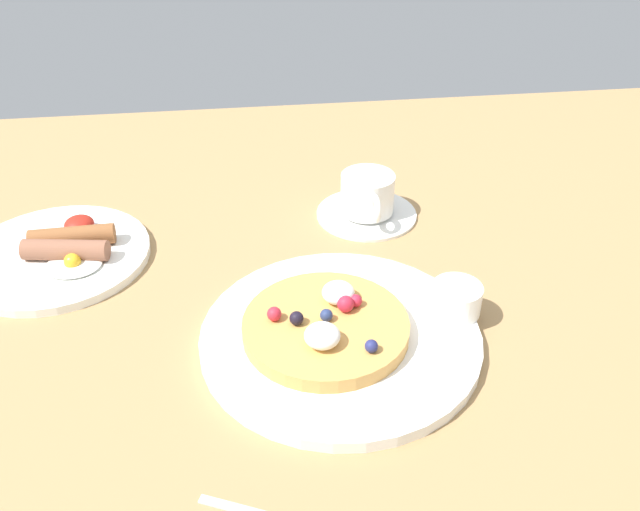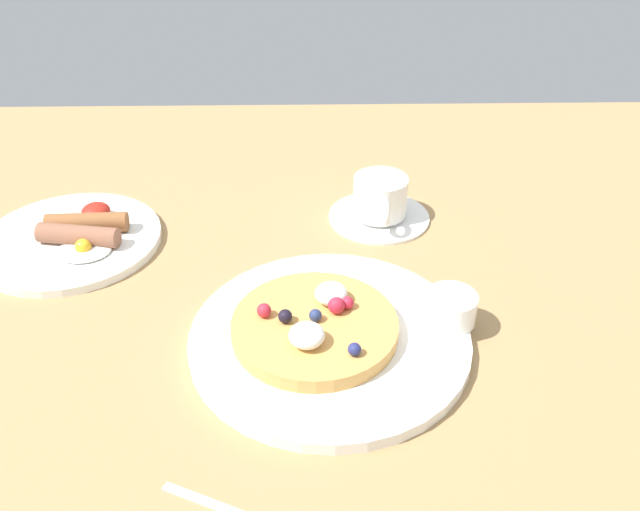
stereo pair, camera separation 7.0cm
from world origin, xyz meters
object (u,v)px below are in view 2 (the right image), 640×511
(coffee_saucer, at_px, (379,216))
(coffee_cup, at_px, (380,196))
(pancake_plate, at_px, (330,338))
(breakfast_plate, at_px, (70,240))
(syrup_ramekin, at_px, (451,308))

(coffee_saucer, bearing_deg, coffee_cup, -87.95)
(pancake_plate, bearing_deg, coffee_cup, 73.23)
(pancake_plate, relative_size, coffee_cup, 2.91)
(pancake_plate, height_order, breakfast_plate, pancake_plate)
(syrup_ramekin, height_order, breakfast_plate, syrup_ramekin)
(syrup_ramekin, distance_m, coffee_saucer, 0.24)
(coffee_cup, bearing_deg, syrup_ramekin, -77.08)
(pancake_plate, distance_m, syrup_ramekin, 0.13)
(pancake_plate, relative_size, breakfast_plate, 1.28)
(syrup_ramekin, relative_size, breakfast_plate, 0.24)
(coffee_cup, bearing_deg, pancake_plate, -106.77)
(coffee_cup, bearing_deg, breakfast_plate, -172.40)
(breakfast_plate, height_order, coffee_saucer, breakfast_plate)
(syrup_ramekin, bearing_deg, coffee_cup, 102.92)
(pancake_plate, xyz_separation_m, coffee_cup, (0.08, 0.25, 0.03))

